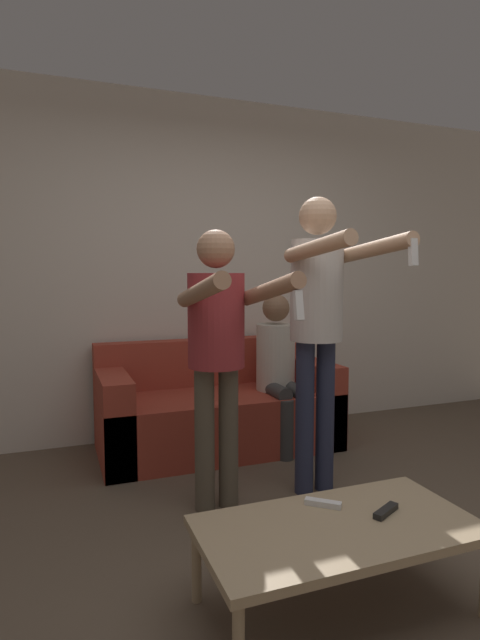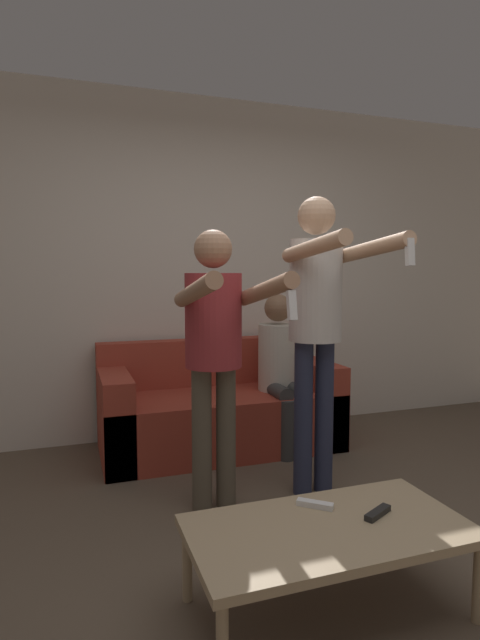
% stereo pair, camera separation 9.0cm
% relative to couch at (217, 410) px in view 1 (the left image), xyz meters
% --- Properties ---
extents(ground_plane, '(14.00, 14.00, 0.00)m').
position_rel_couch_xyz_m(ground_plane, '(-0.00, -1.77, -0.28)').
color(ground_plane, brown).
extents(wall_back, '(6.40, 0.06, 2.70)m').
position_rel_couch_xyz_m(wall_back, '(-0.00, 0.43, 1.07)').
color(wall_back, beige).
rests_on(wall_back, ground_plane).
extents(couch, '(1.73, 0.79, 0.79)m').
position_rel_couch_xyz_m(couch, '(0.00, 0.00, 0.00)').
color(couch, '#9E3828').
rests_on(couch, ground_plane).
extents(person_standing_left, '(0.43, 0.80, 1.54)m').
position_rel_couch_xyz_m(person_standing_left, '(-0.31, -0.97, 0.68)').
color(person_standing_left, brown).
rests_on(person_standing_left, ground_plane).
extents(person_standing_right, '(0.43, 0.79, 1.74)m').
position_rel_couch_xyz_m(person_standing_right, '(0.31, -0.96, 0.82)').
color(person_standing_right, '#282D47').
rests_on(person_standing_right, ground_plane).
extents(person_seated, '(0.29, 0.52, 1.15)m').
position_rel_couch_xyz_m(person_seated, '(0.44, -0.16, 0.35)').
color(person_seated, '#383838').
rests_on(person_seated, ground_plane).
extents(coffee_table, '(1.08, 0.56, 0.35)m').
position_rel_couch_xyz_m(coffee_table, '(-0.13, -1.91, 0.03)').
color(coffee_table, tan).
rests_on(coffee_table, ground_plane).
extents(remote_near, '(0.15, 0.10, 0.02)m').
position_rel_couch_xyz_m(remote_near, '(0.09, -1.91, 0.08)').
color(remote_near, black).
rests_on(remote_near, coffee_table).
extents(remote_far, '(0.14, 0.12, 0.02)m').
position_rel_couch_xyz_m(remote_far, '(-0.11, -1.76, 0.08)').
color(remote_far, white).
rests_on(remote_far, coffee_table).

